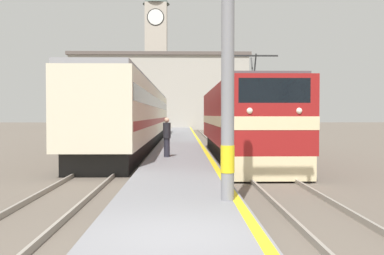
% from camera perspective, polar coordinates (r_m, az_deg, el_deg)
% --- Properties ---
extents(ground_plane, '(200.00, 200.00, 0.00)m').
position_cam_1_polar(ground_plane, '(36.90, -1.39, -1.88)').
color(ground_plane, '#60564C').
extents(platform, '(2.89, 140.00, 0.38)m').
position_cam_1_polar(platform, '(31.90, -1.41, -2.09)').
color(platform, slate).
rests_on(platform, ground).
extents(rail_track_near, '(2.84, 140.00, 0.16)m').
position_cam_1_polar(rail_track_near, '(32.04, 4.06, -2.35)').
color(rail_track_near, '#60564C').
rests_on(rail_track_near, ground).
extents(rail_track_far, '(2.83, 140.00, 0.16)m').
position_cam_1_polar(rail_track_far, '(32.06, -6.88, -2.36)').
color(rail_track_far, '#60564C').
rests_on(rail_track_far, ground).
extents(locomotive_train, '(2.92, 17.21, 4.72)m').
position_cam_1_polar(locomotive_train, '(23.03, 6.14, 0.80)').
color(locomotive_train, black).
rests_on(locomotive_train, ground).
extents(passenger_train, '(2.92, 33.45, 4.18)m').
position_cam_1_polar(passenger_train, '(32.13, -6.87, 1.60)').
color(passenger_train, black).
rests_on(passenger_train, ground).
extents(catenary_mast, '(2.27, 0.31, 7.49)m').
position_cam_1_polar(catenary_mast, '(9.96, 4.92, 12.10)').
color(catenary_mast, gray).
rests_on(catenary_mast, platform).
extents(person_on_platform, '(0.34, 0.34, 1.75)m').
position_cam_1_polar(person_on_platform, '(19.86, -3.22, -1.11)').
color(person_on_platform, '#23232D').
rests_on(person_on_platform, platform).
extents(clock_tower, '(4.65, 4.65, 24.76)m').
position_cam_1_polar(clock_tower, '(79.16, -4.56, 9.52)').
color(clock_tower, '#ADA393').
rests_on(clock_tower, ground).
extents(station_building, '(27.65, 8.42, 11.72)m').
position_cam_1_polar(station_building, '(71.26, -4.05, 4.52)').
color(station_building, '#A8A399').
rests_on(station_building, ground).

